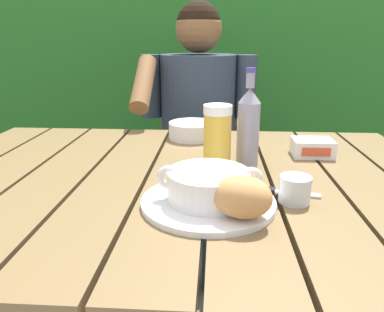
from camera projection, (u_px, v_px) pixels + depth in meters
The scene contains 13 objects.
dining_table at pixel (178, 209), 0.93m from camera, with size 1.32×0.93×0.74m.
hedge_backdrop at pixel (243, 6), 2.32m from camera, with size 4.06×0.93×2.90m.
chair_near_diner at pixel (199, 160), 1.83m from camera, with size 0.42×0.44×0.98m.
person_eating at pixel (197, 124), 1.57m from camera, with size 0.48×0.47×1.21m.
serving_plate at pixel (208, 202), 0.74m from camera, with size 0.27×0.27×0.01m.
soup_bowl at pixel (208, 184), 0.73m from camera, with size 0.21×0.16×0.07m.
bread_roll at pixel (242, 197), 0.66m from camera, with size 0.12×0.10×0.08m.
beer_glass at pixel (217, 138), 0.91m from camera, with size 0.07×0.07×0.17m.
beer_bottle at pixel (248, 126), 0.94m from camera, with size 0.06×0.06×0.25m.
water_glass_small at pixel (295, 189), 0.75m from camera, with size 0.06×0.06×0.06m.
butter_tub at pixel (312, 148), 1.04m from camera, with size 0.11×0.09×0.05m.
table_knife at pixel (274, 191), 0.80m from camera, with size 0.16×0.05×0.01m.
diner_bowl at pixel (193, 130), 1.23m from camera, with size 0.16×0.16×0.05m.
Camera 1 is at (0.09, -0.84, 1.06)m, focal length 34.53 mm.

